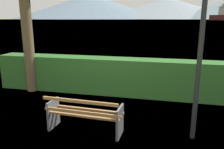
{
  "coord_description": "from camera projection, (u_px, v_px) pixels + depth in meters",
  "views": [
    {
      "loc": [
        1.7,
        -4.52,
        2.54
      ],
      "look_at": [
        0.0,
        2.61,
        0.71
      ],
      "focal_mm": 36.42,
      "sensor_mm": 36.0,
      "label": 1
    }
  ],
  "objects": [
    {
      "name": "ground_plane",
      "position": [
        86.0,
        131.0,
        5.26
      ],
      "size": [
        1400.0,
        1400.0,
        0.0
      ],
      "primitive_type": "plane",
      "color": "#567A38"
    },
    {
      "name": "distant_hills",
      "position": [
        172.0,
        6.0,
        512.17
      ],
      "size": [
        723.47,
        395.98,
        64.13
      ],
      "color": "slate",
      "rests_on": "ground_plane"
    },
    {
      "name": "lamp_post",
      "position": [
        204.0,
        15.0,
        4.33
      ],
      "size": [
        0.3,
        0.3,
        3.83
      ],
      "color": "black",
      "rests_on": "ground_plane"
    },
    {
      "name": "park_bench",
      "position": [
        84.0,
        115.0,
        5.11
      ],
      "size": [
        1.73,
        0.64,
        0.87
      ],
      "color": "olive",
      "rests_on": "ground_plane"
    },
    {
      "name": "hedge_row",
      "position": [
        113.0,
        76.0,
        7.75
      ],
      "size": [
        8.33,
        0.75,
        1.23
      ],
      "primitive_type": "cube",
      "color": "#285B23",
      "rests_on": "ground_plane"
    },
    {
      "name": "water_surface",
      "position": [
        166.0,
        20.0,
        295.76
      ],
      "size": [
        620.0,
        620.0,
        0.0
      ],
      "primitive_type": "plane",
      "color": "#6B8EA3",
      "rests_on": "ground_plane"
    }
  ]
}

